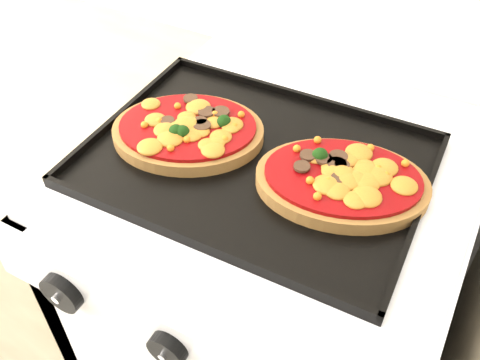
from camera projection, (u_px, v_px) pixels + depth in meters
The scene contains 7 objects.
stove at pixel (270, 318), 1.15m from camera, with size 0.60×0.60×0.91m, color silver.
control_panel at pixel (174, 336), 0.68m from camera, with size 0.60×0.02×0.09m, color silver.
knob_left at pixel (62, 293), 0.72m from camera, with size 0.06×0.06×0.02m, color black.
knob_center at pixel (167, 350), 0.66m from camera, with size 0.05×0.05×0.02m, color black.
baking_tray at pixel (256, 159), 0.82m from camera, with size 0.51×0.38×0.02m, color black.
pizza_left at pixel (188, 129), 0.85m from camera, with size 0.24×0.19×0.04m, color olive, non-canonical shape.
pizza_right at pixel (342, 180), 0.76m from camera, with size 0.25×0.18×0.04m, color olive, non-canonical shape.
Camera 1 is at (0.20, 1.12, 1.47)m, focal length 40.00 mm.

